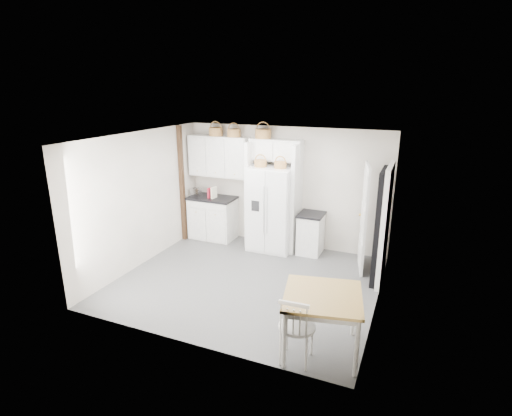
% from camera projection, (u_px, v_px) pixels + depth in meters
% --- Properties ---
extents(floor, '(4.50, 4.50, 0.00)m').
position_uv_depth(floor, '(248.00, 281.00, 7.27)').
color(floor, '#494949').
rests_on(floor, ground).
extents(ceiling, '(4.50, 4.50, 0.00)m').
position_uv_depth(ceiling, '(247.00, 137.00, 6.51)').
color(ceiling, white).
rests_on(ceiling, wall_back).
extents(wall_back, '(4.50, 0.00, 4.50)m').
position_uv_depth(wall_back, '(285.00, 187.00, 8.65)').
color(wall_back, '#B3AB9E').
rests_on(wall_back, floor).
extents(wall_left, '(0.00, 4.00, 4.00)m').
position_uv_depth(wall_left, '(141.00, 199.00, 7.73)').
color(wall_left, '#B3AB9E').
rests_on(wall_left, floor).
extents(wall_right, '(0.00, 4.00, 4.00)m').
position_uv_depth(wall_right, '(383.00, 231.00, 6.06)').
color(wall_right, '#B3AB9E').
rests_on(wall_right, floor).
extents(refrigerator, '(0.94, 0.75, 1.81)m').
position_uv_depth(refrigerator, '(272.00, 209.00, 8.48)').
color(refrigerator, white).
rests_on(refrigerator, floor).
extents(base_cab_left, '(1.01, 0.64, 0.94)m').
position_uv_depth(base_cab_left, '(213.00, 218.00, 9.24)').
color(base_cab_left, silver).
rests_on(base_cab_left, floor).
extents(base_cab_right, '(0.47, 0.57, 0.83)m').
position_uv_depth(base_cab_right, '(311.00, 234.00, 8.39)').
color(base_cab_right, silver).
rests_on(base_cab_right, floor).
extents(dining_table, '(1.17, 1.17, 0.83)m').
position_uv_depth(dining_table, '(321.00, 323.00, 5.26)').
color(dining_table, brown).
rests_on(dining_table, floor).
extents(windsor_chair, '(0.50, 0.46, 0.97)m').
position_uv_depth(windsor_chair, '(297.00, 327.00, 5.05)').
color(windsor_chair, silver).
rests_on(windsor_chair, floor).
extents(counter_left, '(1.06, 0.68, 0.04)m').
position_uv_depth(counter_left, '(213.00, 198.00, 9.09)').
color(counter_left, black).
rests_on(counter_left, base_cab_left).
extents(counter_right, '(0.51, 0.61, 0.04)m').
position_uv_depth(counter_right, '(311.00, 215.00, 8.26)').
color(counter_right, black).
rests_on(counter_right, base_cab_right).
extents(toaster, '(0.27, 0.19, 0.17)m').
position_uv_depth(toaster, '(196.00, 192.00, 9.18)').
color(toaster, silver).
rests_on(toaster, counter_left).
extents(cookbook_red, '(0.05, 0.16, 0.23)m').
position_uv_depth(cookbook_red, '(210.00, 193.00, 8.99)').
color(cookbook_red, '#B61D32').
rests_on(cookbook_red, counter_left).
extents(cookbook_cream, '(0.07, 0.18, 0.26)m').
position_uv_depth(cookbook_cream, '(214.00, 193.00, 8.95)').
color(cookbook_cream, '#F5EDCB').
rests_on(cookbook_cream, counter_left).
extents(basket_upper_b, '(0.31, 0.31, 0.18)m').
position_uv_depth(basket_upper_b, '(216.00, 132.00, 8.75)').
color(basket_upper_b, brown).
rests_on(basket_upper_b, upper_cabinet).
extents(basket_upper_c, '(0.29, 0.29, 0.17)m').
position_uv_depth(basket_upper_c, '(234.00, 133.00, 8.59)').
color(basket_upper_c, brown).
rests_on(basket_upper_c, upper_cabinet).
extents(basket_bridge_a, '(0.34, 0.34, 0.19)m').
position_uv_depth(basket_bridge_a, '(263.00, 134.00, 8.33)').
color(basket_bridge_a, brown).
rests_on(basket_bridge_a, bridge_cabinet).
extents(basket_fridge_a, '(0.26, 0.26, 0.14)m').
position_uv_depth(basket_fridge_a, '(260.00, 163.00, 8.19)').
color(basket_fridge_a, brown).
rests_on(basket_fridge_a, refrigerator).
extents(basket_fridge_b, '(0.25, 0.25, 0.14)m').
position_uv_depth(basket_fridge_b, '(280.00, 165.00, 8.03)').
color(basket_fridge_b, brown).
rests_on(basket_fridge_b, refrigerator).
extents(upper_cabinet, '(1.40, 0.34, 0.90)m').
position_uv_depth(upper_cabinet, '(219.00, 156.00, 8.88)').
color(upper_cabinet, silver).
rests_on(upper_cabinet, wall_back).
extents(bridge_cabinet, '(1.12, 0.34, 0.45)m').
position_uv_depth(bridge_cabinet, '(276.00, 150.00, 8.32)').
color(bridge_cabinet, silver).
rests_on(bridge_cabinet, wall_back).
extents(fridge_panel_left, '(0.08, 0.60, 2.30)m').
position_uv_depth(fridge_panel_left, '(252.00, 194.00, 8.68)').
color(fridge_panel_left, silver).
rests_on(fridge_panel_left, floor).
extents(fridge_panel_right, '(0.08, 0.60, 2.30)m').
position_uv_depth(fridge_panel_right, '(296.00, 199.00, 8.30)').
color(fridge_panel_right, silver).
rests_on(fridge_panel_right, floor).
extents(trim_post, '(0.09, 0.09, 2.60)m').
position_uv_depth(trim_post, '(182.00, 184.00, 8.90)').
color(trim_post, black).
rests_on(trim_post, floor).
extents(doorway_void, '(0.18, 0.85, 2.05)m').
position_uv_depth(doorway_void, '(382.00, 226.00, 7.05)').
color(doorway_void, black).
rests_on(doorway_void, floor).
extents(door_slab, '(0.21, 0.79, 2.05)m').
position_uv_depth(door_slab, '(364.00, 218.00, 7.48)').
color(door_slab, white).
rests_on(door_slab, floor).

